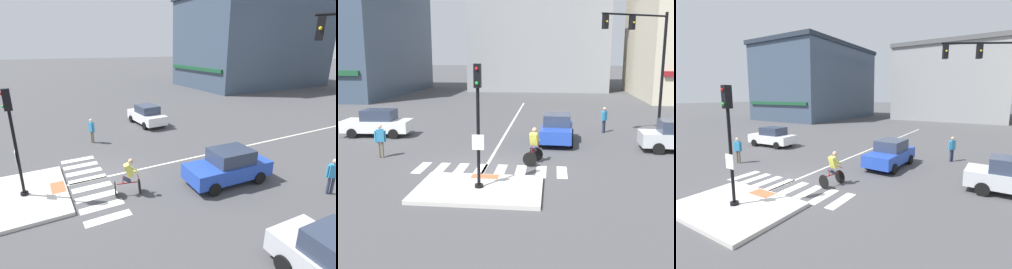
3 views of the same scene
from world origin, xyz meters
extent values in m
plane|color=#474749|center=(0.00, 0.00, 0.00)|extent=(300.00, 300.00, 0.00)
cube|color=beige|center=(0.00, -2.89, 0.07)|extent=(4.68, 3.37, 0.15)
cube|color=#DB5B38|center=(0.00, -1.56, 0.15)|extent=(1.10, 0.60, 0.01)
cylinder|color=black|center=(0.00, -2.89, 0.21)|extent=(0.32, 0.32, 0.12)
cylinder|color=black|center=(0.00, -2.89, 2.06)|extent=(0.12, 0.12, 3.58)
cube|color=white|center=(0.00, -2.97, 1.88)|extent=(0.44, 0.03, 0.56)
cube|color=black|center=(0.00, -2.89, 4.27)|extent=(0.24, 0.28, 0.84)
sphere|color=red|center=(0.00, -3.05, 4.52)|extent=(0.12, 0.12, 0.12)
sphere|color=green|center=(0.00, -3.05, 4.02)|extent=(0.12, 0.12, 0.12)
cube|color=silver|center=(-3.12, -0.14, 0.00)|extent=(0.44, 1.80, 0.01)
cube|color=silver|center=(-2.23, -0.14, 0.00)|extent=(0.44, 1.80, 0.01)
cube|color=silver|center=(-1.34, -0.14, 0.00)|extent=(0.44, 1.80, 0.01)
cube|color=silver|center=(-0.45, -0.14, 0.00)|extent=(0.44, 1.80, 0.01)
cube|color=silver|center=(0.45, -0.14, 0.00)|extent=(0.44, 1.80, 0.01)
cube|color=silver|center=(1.34, -0.14, 0.00)|extent=(0.44, 1.80, 0.01)
cube|color=silver|center=(2.23, -0.14, 0.00)|extent=(0.44, 1.80, 0.01)
cube|color=silver|center=(3.12, -0.14, 0.00)|extent=(0.44, 1.80, 0.01)
cube|color=silver|center=(-0.27, 10.00, 0.00)|extent=(0.14, 28.00, 0.01)
cylinder|color=black|center=(7.39, 8.20, 7.24)|extent=(4.18, 2.44, 0.11)
cube|color=black|center=(7.18, 8.09, 6.79)|extent=(0.37, 0.39, 0.80)
sphere|color=gold|center=(7.26, 7.94, 6.79)|extent=(0.12, 0.12, 0.12)
cube|color=black|center=(5.53, 7.15, 6.79)|extent=(0.37, 0.39, 0.80)
sphere|color=gold|center=(5.61, 7.00, 6.79)|extent=(0.12, 0.12, 0.12)
cube|color=#3D4C60|center=(-22.58, 31.79, 6.51)|extent=(14.12, 21.97, 13.02)
cube|color=#242D3A|center=(-22.58, 31.79, 13.37)|extent=(14.54, 22.63, 0.70)
cube|color=#194C2D|center=(-22.58, 20.66, 3.10)|extent=(12.71, 0.30, 0.50)
cube|color=gray|center=(0.60, 45.11, 6.33)|extent=(18.33, 20.08, 12.66)
cube|color=#525455|center=(0.60, 45.11, 13.01)|extent=(18.88, 20.69, 0.70)
cube|color=#2347B7|center=(2.94, 5.72, 0.65)|extent=(1.90, 4.18, 0.70)
cube|color=#2D384C|center=(2.95, 5.87, 1.32)|extent=(1.57, 1.97, 0.64)
cylinder|color=black|center=(3.71, 4.41, 0.30)|extent=(0.21, 0.61, 0.60)
cylinder|color=black|center=(2.05, 4.49, 0.30)|extent=(0.21, 0.61, 0.60)
cylinder|color=black|center=(3.84, 6.95, 0.30)|extent=(0.21, 0.61, 0.60)
cylinder|color=black|center=(2.18, 7.03, 0.30)|extent=(0.21, 0.61, 0.60)
cube|color=white|center=(-8.09, 6.37, 0.65)|extent=(4.19, 1.93, 0.70)
cube|color=#2D384C|center=(-7.94, 6.38, 1.32)|extent=(1.98, 1.59, 0.64)
cylinder|color=black|center=(-9.31, 5.47, 0.30)|extent=(0.61, 0.21, 0.60)
cylinder|color=black|center=(-9.40, 7.13, 0.30)|extent=(0.61, 0.21, 0.60)
cylinder|color=black|center=(-6.77, 5.61, 0.30)|extent=(0.61, 0.21, 0.60)
cylinder|color=black|center=(-6.86, 7.28, 0.30)|extent=(0.61, 0.21, 0.60)
cylinder|color=black|center=(8.07, 5.21, 0.30)|extent=(0.60, 0.19, 0.60)
cylinder|color=black|center=(8.03, 3.54, 0.30)|extent=(0.60, 0.19, 0.60)
cylinder|color=black|center=(1.93, 1.62, 0.33)|extent=(0.65, 0.19, 0.66)
cylinder|color=black|center=(1.69, 0.60, 0.33)|extent=(0.65, 0.19, 0.66)
cylinder|color=#B21E1E|center=(1.81, 1.11, 0.55)|extent=(0.25, 0.88, 0.05)
cylinder|color=#B21E1E|center=(1.77, 0.94, 0.73)|extent=(0.04, 0.04, 0.30)
cylinder|color=#B21E1E|center=(1.92, 1.57, 0.85)|extent=(0.44, 0.14, 0.04)
cylinder|color=#2D334C|center=(1.73, 1.11, 0.73)|extent=(0.21, 0.41, 0.33)
cylinder|color=#2D334C|center=(1.88, 1.07, 0.73)|extent=(0.21, 0.41, 0.33)
cube|color=#DBD64C|center=(1.83, 1.19, 1.16)|extent=(0.42, 0.45, 0.60)
sphere|color=tan|center=(1.86, 1.31, 1.57)|extent=(0.22, 0.22, 0.22)
cylinder|color=#DBD64C|center=(1.71, 1.40, 1.16)|extent=(0.18, 0.46, 0.31)
cylinder|color=#DBD64C|center=(2.02, 1.33, 1.16)|extent=(0.18, 0.46, 0.31)
cylinder|color=#6B6051|center=(-5.57, 1.34, 0.41)|extent=(0.12, 0.12, 0.82)
cylinder|color=#6B6051|center=(-5.72, 1.28, 0.41)|extent=(0.12, 0.12, 0.82)
cube|color=#338CBF|center=(-5.65, 1.31, 1.12)|extent=(0.42, 0.34, 0.60)
cylinder|color=#338CBF|center=(-5.43, 1.40, 1.07)|extent=(0.09, 0.09, 0.56)
cylinder|color=#338CBF|center=(-5.86, 1.22, 1.07)|extent=(0.09, 0.09, 0.56)
sphere|color=beige|center=(-5.65, 1.31, 1.56)|extent=(0.22, 0.22, 0.22)
cylinder|color=#2D334C|center=(6.01, 9.05, 0.41)|extent=(0.12, 0.12, 0.82)
cylinder|color=#2D334C|center=(5.91, 8.92, 0.41)|extent=(0.12, 0.12, 0.82)
cube|color=#338CBF|center=(5.96, 8.98, 1.12)|extent=(0.39, 0.42, 0.60)
cylinder|color=#338CBF|center=(6.10, 9.16, 1.07)|extent=(0.09, 0.09, 0.56)
cylinder|color=#338CBF|center=(5.82, 8.80, 1.07)|extent=(0.09, 0.09, 0.56)
sphere|color=tan|center=(5.96, 8.98, 1.56)|extent=(0.22, 0.22, 0.22)
camera|label=1|loc=(11.80, -2.20, 6.19)|focal=28.57mm
camera|label=2|loc=(2.64, -16.87, 5.05)|focal=42.80mm
camera|label=3|loc=(8.39, -8.38, 4.30)|focal=26.66mm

